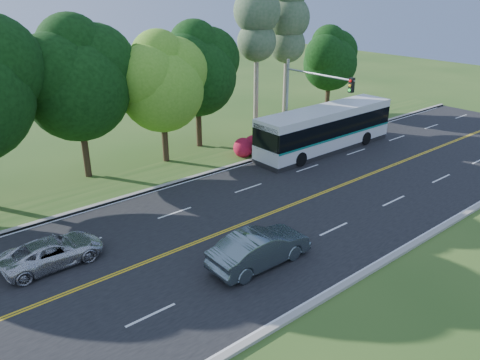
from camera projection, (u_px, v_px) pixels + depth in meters
ground at (293, 205)px, 27.60m from camera, size 120.00×120.00×0.00m
road at (293, 204)px, 27.59m from camera, size 60.00×14.00×0.02m
curb_north at (220, 169)px, 32.66m from camera, size 60.00×0.30×0.15m
curb_south at (400, 253)px, 22.48m from camera, size 60.00×0.30×0.15m
grass_verge at (205, 162)px, 33.98m from camera, size 60.00×4.00×0.10m
lane_markings at (292, 205)px, 27.53m from camera, size 57.60×13.82×0.00m
tree_row at (110, 72)px, 30.60m from camera, size 44.70×9.10×13.84m
bougainvillea_hedge at (284, 137)px, 37.33m from camera, size 9.50×2.25×1.50m
traffic_signal at (306, 95)px, 33.44m from camera, size 0.42×6.10×7.00m
transit_bus at (325, 130)px, 36.03m from camera, size 12.73×2.90×3.32m
sedan at (260, 248)px, 21.40m from camera, size 5.07×1.80×1.67m
suv at (53, 252)px, 21.50m from camera, size 4.55×2.12×1.26m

